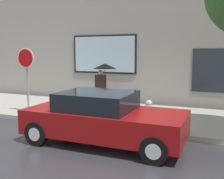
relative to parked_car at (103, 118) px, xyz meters
The scene contains 7 objects.
ground_plane 0.74m from the parked_car, behind, with size 60.00×60.00×0.00m, color #333338.
sidewalk 3.11m from the parked_car, 95.42° to the left, with size 20.00×4.00×0.15m, color #A3A099.
building_facade 6.21m from the parked_car, 93.09° to the left, with size 20.00×0.67×7.00m.
parked_car is the anchor object (origin of this frame).
fire_hydrant 2.28m from the parked_car, 72.60° to the left, with size 0.30×0.44×0.72m.
pedestrian_with_umbrella 4.56m from the parked_car, 114.41° to the left, with size 1.00×1.00×1.82m.
stop_sign 4.42m from the parked_car, 157.18° to the left, with size 0.76×0.10×2.46m.
Camera 1 is at (3.22, -6.38, 2.43)m, focal length 42.86 mm.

